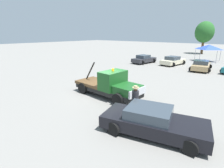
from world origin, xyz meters
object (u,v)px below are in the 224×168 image
at_px(tree_center, 204,32).
at_px(tow_truck, 110,86).
at_px(person_near_truck, 135,98).
at_px(parked_car_charcoal, 144,59).
at_px(parked_car_tan, 201,65).
at_px(foreground_car, 152,121).
at_px(canopy_tent_blue, 209,47).
at_px(parked_car_cream, 173,61).

bearing_deg(tree_center, tow_truck, -86.50).
relative_size(person_near_truck, parked_car_charcoal, 0.41).
xyz_separation_m(tow_truck, parked_car_tan, (2.69, 15.22, -0.25)).
bearing_deg(parked_car_charcoal, person_near_truck, -143.20).
height_order(foreground_car, canopy_tent_blue, canopy_tent_blue).
relative_size(tow_truck, parked_car_charcoal, 1.28).
bearing_deg(parked_car_tan, parked_car_cream, 61.97).
height_order(parked_car_tan, canopy_tent_blue, canopy_tent_blue).
relative_size(parked_car_charcoal, tree_center, 0.62).
relative_size(person_near_truck, parked_car_tan, 0.39).
bearing_deg(person_near_truck, tow_truck, 121.23).
bearing_deg(foreground_car, parked_car_charcoal, 106.58).
distance_m(tow_truck, tree_center, 36.09).
xyz_separation_m(person_near_truck, tree_center, (-5.39, 37.32, 3.82)).
bearing_deg(foreground_car, parked_car_cream, 94.25).
height_order(person_near_truck, tree_center, tree_center).
xyz_separation_m(person_near_truck, parked_car_cream, (-4.89, 18.29, -0.45)).
xyz_separation_m(person_near_truck, canopy_tent_blue, (-1.69, 25.69, 1.35)).
distance_m(parked_car_charcoal, tree_center, 21.15).
xyz_separation_m(parked_car_cream, canopy_tent_blue, (3.20, 7.40, 1.80)).
relative_size(foreground_car, parked_car_charcoal, 1.16).
bearing_deg(canopy_tent_blue, foreground_car, -82.81).
relative_size(parked_car_charcoal, canopy_tent_blue, 1.36).
distance_m(tow_truck, foreground_car, 5.54).
height_order(person_near_truck, parked_car_tan, person_near_truck).
xyz_separation_m(tow_truck, tree_center, (-2.19, 35.80, 4.01)).
distance_m(foreground_car, canopy_tent_blue, 27.04).
bearing_deg(tow_truck, tree_center, 96.58).
bearing_deg(foreground_car, tree_center, 85.95).
xyz_separation_m(person_near_truck, parked_car_charcoal, (-9.18, 16.96, -0.45)).
bearing_deg(tree_center, parked_car_charcoal, -100.54).
relative_size(foreground_car, person_near_truck, 2.83).
bearing_deg(parked_car_tan, tree_center, 4.81).
bearing_deg(tow_truck, parked_car_charcoal, 114.26).
distance_m(foreground_car, tree_center, 39.27).
relative_size(canopy_tent_blue, tree_center, 0.45).
bearing_deg(person_near_truck, parked_car_tan, 58.42).
distance_m(foreground_car, parked_car_tan, 17.95).
relative_size(parked_car_tan, tree_center, 0.64).
height_order(canopy_tent_blue, tree_center, tree_center).
xyz_separation_m(foreground_car, parked_car_charcoal, (-10.86, 18.03, -0.00)).
xyz_separation_m(canopy_tent_blue, tree_center, (-3.70, 11.63, 2.46)).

